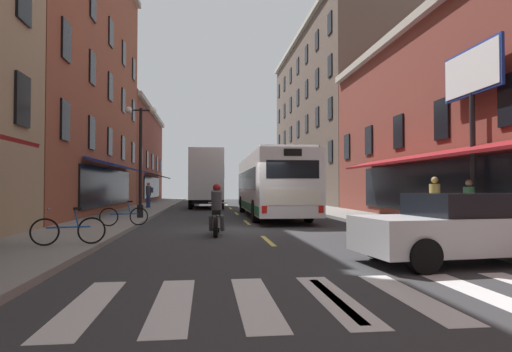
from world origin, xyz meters
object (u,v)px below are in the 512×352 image
Objects in this scene: transit_bus at (270,184)px; box_truck at (206,180)px; bicycle_near at (124,216)px; pedestrian_far at (469,204)px; motorcycle_rider at (217,213)px; pedestrian_near at (149,194)px; street_lamp_twin at (140,156)px; bicycle_mid at (69,230)px; sedan_near at (470,227)px; sedan_mid at (205,196)px; pedestrian_mid at (435,201)px; billboard_sign at (472,90)px.

transit_bus is 10.56m from box_truck.
bicycle_near is 11.89m from pedestrian_far.
pedestrian_far is at bearing -14.80° from bicycle_near.
transit_bus is 8.97m from motorcycle_rider.
pedestrian_near is at bearing 94.02° from bicycle_near.
street_lamp_twin is at bearing 117.44° from motorcycle_rider.
box_truck is 21.73m from bicycle_mid.
transit_bus is 14.29m from sedan_near.
sedan_mid is at bearing 90.45° from box_truck.
bicycle_near is at bearing -152.44° from pedestrian_mid.
box_truck is 4.34× the size of bicycle_near.
transit_bus is 7.00× the size of pedestrian_mid.
box_truck is (-8.83, 18.97, -2.67)m from billboard_sign.
street_lamp_twin reaches higher than sedan_near.
pedestrian_near is (-9.35, 22.54, 0.35)m from sedan_near.
transit_bus is at bearing -0.69° from pedestrian_far.
bicycle_mid is 1.01× the size of pedestrian_far.
box_truck is 1.56× the size of sedan_near.
bicycle_near is 14.64m from pedestrian_near.
billboard_sign is 3.93m from pedestrian_mid.
pedestrian_mid is at bearing -10.86° from bicycle_near.
pedestrian_far reaches higher than bicycle_mid.
sedan_mid is at bearing 98.94° from sedan_near.
pedestrian_far is (11.83, 2.21, 0.48)m from bicycle_mid.
billboard_sign is 1.30× the size of sedan_near.
billboard_sign is 31.00m from sedan_mid.
sedan_near is at bearing -17.30° from bicycle_mid.
motorcycle_rider is 1.26× the size of pedestrian_far.
bicycle_mid is at bearing -125.77° from pedestrian_mid.
street_lamp_twin is at bearing -104.35° from box_truck.
pedestrian_mid is at bearing 15.81° from bicycle_mid.
box_truck is 19.90m from pedestrian_mid.
billboard_sign is at bearing -3.82° from motorcycle_rider.
sedan_near is (2.01, -14.11, -0.98)m from transit_bus.
bicycle_mid is (-0.34, -5.25, 0.00)m from bicycle_near.
pedestrian_near is 21.62m from pedestrian_far.
sedan_near is 7.60m from motorcycle_rider.
pedestrian_near is at bearing -158.44° from box_truck.
motorcycle_rider is 4.00m from bicycle_near.
sedan_near is (5.36, -24.11, -1.40)m from box_truck.
box_truck is at bearing -89.55° from sedan_mid.
motorcycle_rider is 1.17× the size of pedestrian_mid.
transit_bus is 5.97× the size of motorcycle_rider.
sedan_near reaches higher than sedan_mid.
pedestrian_mid is at bearing -144.62° from pedestrian_near.
motorcycle_rider reaches higher than sedan_near.
transit_bus reaches higher than pedestrian_far.
pedestrian_mid is (11.18, 3.17, 0.55)m from bicycle_mid.
pedestrian_far is (3.16, 4.91, 0.26)m from sedan_near.
billboard_sign is 2.93× the size of motorcycle_rider.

